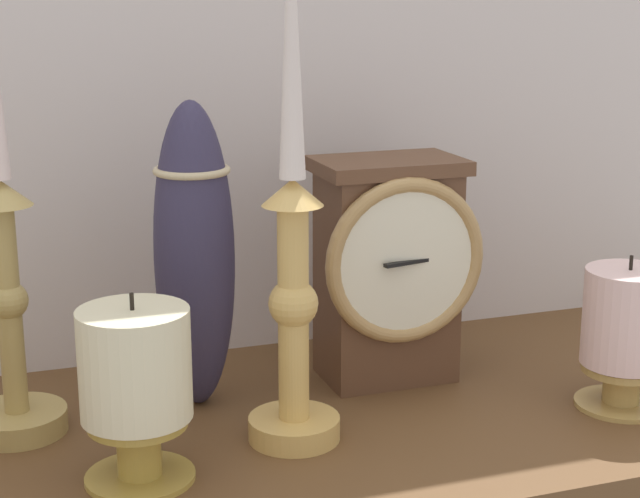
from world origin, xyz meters
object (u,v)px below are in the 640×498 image
object	(u,v)px
pillar_candle_front	(136,382)
tall_ceramic_vase	(194,255)
mantel_clock	(390,267)
candlestick_tall_center	(6,267)
candlestick_tall_left	(293,268)
pillar_candle_near_clock	(626,332)

from	to	relation	value
pillar_candle_front	tall_ceramic_vase	bearing A→B (deg)	59.94
mantel_clock	candlestick_tall_center	xyz separation A→B (cm)	(-31.87, -0.80, 3.18)
candlestick_tall_left	tall_ceramic_vase	bearing A→B (deg)	119.92
pillar_candle_front	tall_ceramic_vase	world-z (taller)	tall_ceramic_vase
mantel_clock	pillar_candle_near_clock	xyz separation A→B (cm)	(15.90, -12.13, -3.76)
candlestick_tall_left	candlestick_tall_center	size ratio (longest dim) A/B	0.99
mantel_clock	candlestick_tall_center	size ratio (longest dim) A/B	0.47
candlestick_tall_center	pillar_candle_near_clock	world-z (taller)	candlestick_tall_center
pillar_candle_front	tall_ceramic_vase	size ratio (longest dim) A/B	0.55
tall_ceramic_vase	mantel_clock	bearing A→B (deg)	-0.67
mantel_clock	candlestick_tall_left	bearing A→B (deg)	-142.05
candlestick_tall_center	tall_ceramic_vase	size ratio (longest dim) A/B	1.66
pillar_candle_front	pillar_candle_near_clock	xyz separation A→B (cm)	(40.09, -0.18, -0.84)
pillar_candle_front	tall_ceramic_vase	distance (cm)	15.07
candlestick_tall_center	candlestick_tall_left	bearing A→B (deg)	-22.60
mantel_clock	pillar_candle_front	world-z (taller)	mantel_clock
pillar_candle_front	mantel_clock	bearing A→B (deg)	26.29
candlestick_tall_left	candlestick_tall_center	world-z (taller)	candlestick_tall_center
candlestick_tall_left	pillar_candle_near_clock	xyz separation A→B (cm)	(27.67, -2.96, -7.21)
candlestick_tall_center	tall_ceramic_vase	bearing A→B (deg)	3.91
candlestick_tall_left	pillar_candle_near_clock	size ratio (longest dim) A/B	3.20
mantel_clock	pillar_candle_front	xyz separation A→B (cm)	(-24.19, -11.95, -2.91)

